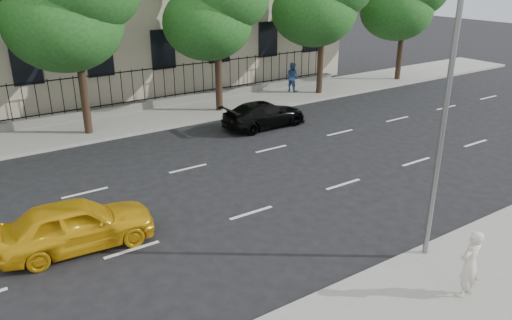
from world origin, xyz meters
The scene contains 9 objects.
ground centered at (0.00, 0.00, 0.00)m, with size 120.00×120.00×0.00m, color black.
far_sidewalk centered at (0.00, 14.00, 0.07)m, with size 60.00×4.00×0.15m, color gray.
lane_markings centered at (0.00, 4.75, 0.01)m, with size 49.60×4.62×0.01m, color silver, non-canonical shape.
iron_fence centered at (0.00, 15.70, 0.65)m, with size 30.00×0.50×2.20m.
street_light centered at (2.50, -1.77, 5.15)m, with size 0.25×3.32×8.05m.
yellow_taxi centered at (-5.17, 3.48, 0.72)m, with size 1.70×4.23×1.44m, color gold.
black_sedan centered at (5.55, 9.76, 0.63)m, with size 1.77×4.35×1.26m, color black.
woman_near centered at (1.76, -4.04, 1.00)m, with size 0.62×0.41×1.70m, color beige.
pedestrian_far centered at (10.82, 14.38, 1.03)m, with size 0.86×0.67×1.76m, color navy.
Camera 1 is at (-7.83, -9.45, 7.45)m, focal length 35.00 mm.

